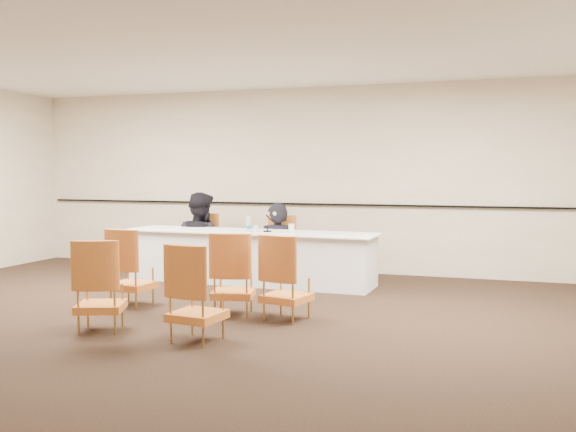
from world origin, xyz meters
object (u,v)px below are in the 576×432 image
(panelist_second_chair, at_px, (200,243))
(aud_chair_front_left, at_px, (132,267))
(coffee_cup, at_px, (292,229))
(aud_chair_back_mid, at_px, (197,292))
(water_bottle, at_px, (248,224))
(panelist_second, at_px, (200,248))
(panel_table, at_px, (249,257))
(microphone, at_px, (267,222))
(aud_chair_back_left, at_px, (100,285))
(aud_chair_front_right, at_px, (287,277))
(panelist_main, at_px, (277,259))
(aud_chair_front_mid, at_px, (233,274))
(panelist_main_chair, at_px, (277,247))
(drinking_glass, at_px, (256,228))

(panelist_second_chair, height_order, aud_chair_front_left, same)
(coffee_cup, xyz_separation_m, aud_chair_back_mid, (0.05, -3.08, -0.35))
(water_bottle, bearing_deg, coffee_cup, -0.79)
(panelist_second, bearing_deg, panel_table, 170.23)
(microphone, xyz_separation_m, water_bottle, (-0.28, -0.04, -0.03))
(aud_chair_back_left, relative_size, aud_chair_back_mid, 1.00)
(water_bottle, bearing_deg, panelist_second, 147.92)
(aud_chair_front_left, bearing_deg, aud_chair_back_mid, -36.37)
(panel_table, distance_m, aud_chair_back_mid, 3.27)
(panel_table, height_order, aud_chair_front_right, aud_chair_front_right)
(aud_chair_front_left, relative_size, aud_chair_back_left, 1.00)
(aud_chair_front_right, distance_m, aud_chair_back_left, 1.97)
(aud_chair_back_mid, bearing_deg, aud_chair_front_right, 70.88)
(aud_chair_front_left, bearing_deg, water_bottle, 70.56)
(panelist_main, height_order, coffee_cup, panelist_main)
(aud_chair_front_left, distance_m, aud_chair_front_mid, 1.37)
(water_bottle, distance_m, aud_chair_back_left, 3.09)
(panelist_main, xyz_separation_m, aud_chair_front_mid, (0.38, -2.60, 0.18))
(panelist_second_chair, relative_size, aud_chair_back_mid, 1.00)
(panelist_second_chair, height_order, aud_chair_back_left, same)
(panelist_second, relative_size, aud_chair_back_mid, 1.91)
(panelist_main_chair, bearing_deg, aud_chair_front_left, -109.32)
(panelist_second_chair, xyz_separation_m, aud_chair_front_mid, (1.71, -2.64, 0.00))
(panelist_second, height_order, aud_chair_front_left, panelist_second)
(aud_chair_back_left, height_order, aud_chair_back_mid, same)
(panelist_main, height_order, panelist_second_chair, panelist_main)
(panelist_main, bearing_deg, panelist_second_chair, -17.89)
(panelist_second_chair, xyz_separation_m, aud_chair_back_mid, (1.83, -3.79, 0.00))
(water_bottle, distance_m, drinking_glass, 0.13)
(drinking_glass, xyz_separation_m, aud_chair_back_mid, (0.61, -3.11, -0.34))
(panelist_second_chair, relative_size, aud_chair_back_left, 1.00)
(aud_chair_back_left, bearing_deg, aud_chair_back_mid, -24.33)
(panelist_main, bearing_deg, aud_chair_front_right, 95.67)
(aud_chair_front_right, bearing_deg, aud_chair_front_mid, -171.85)
(panel_table, distance_m, aud_chair_back_left, 3.15)
(panelist_main_chair, xyz_separation_m, panelist_second, (-1.33, 0.05, -0.08))
(panelist_main_chair, height_order, aud_chair_back_mid, same)
(drinking_glass, distance_m, aud_chair_front_left, 2.12)
(panelist_second_chair, relative_size, aud_chair_front_left, 1.00)
(coffee_cup, height_order, aud_chair_front_left, aud_chair_front_left)
(panelist_second, height_order, aud_chair_back_left, panelist_second)
(panelist_main_chair, height_order, water_bottle, water_bottle)
(panelist_main, bearing_deg, microphone, 80.39)
(coffee_cup, distance_m, aud_chair_front_right, 2.09)
(microphone, relative_size, aud_chair_front_mid, 0.31)
(panelist_second, xyz_separation_m, aud_chair_back_mid, (1.83, -3.79, 0.08))
(panelist_main_chair, bearing_deg, coffee_cup, -53.78)
(panelist_main_chair, bearing_deg, aud_chair_front_right, -66.44)
(aud_chair_front_right, bearing_deg, aud_chair_back_mid, -104.40)
(coffee_cup, xyz_separation_m, aud_chair_front_mid, (-0.06, -1.94, -0.35))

